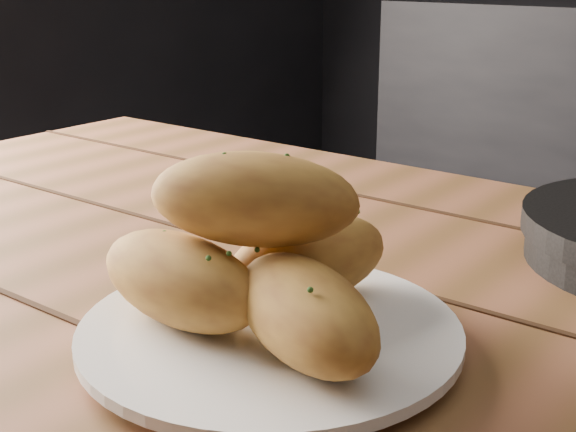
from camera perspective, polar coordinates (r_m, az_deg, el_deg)
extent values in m
cube|color=brown|center=(0.58, 3.17, -10.15)|extent=(1.47, 0.91, 0.04)
cylinder|color=brown|center=(1.38, -11.40, -10.48)|extent=(0.07, 0.07, 0.71)
cylinder|color=white|center=(0.55, -1.29, -8.87)|extent=(0.23, 0.23, 0.01)
cylinder|color=white|center=(0.55, -1.30, -8.12)|extent=(0.26, 0.26, 0.01)
ellipsoid|color=#BF8D35|center=(0.54, -7.68, -4.49)|extent=(0.15, 0.08, 0.06)
ellipsoid|color=#BF8D35|center=(0.49, 1.20, -6.87)|extent=(0.15, 0.12, 0.06)
ellipsoid|color=#BF8D35|center=(0.57, 1.53, -3.09)|extent=(0.10, 0.15, 0.06)
ellipsoid|color=#BF8D35|center=(0.51, -2.49, 1.22)|extent=(0.15, 0.12, 0.06)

